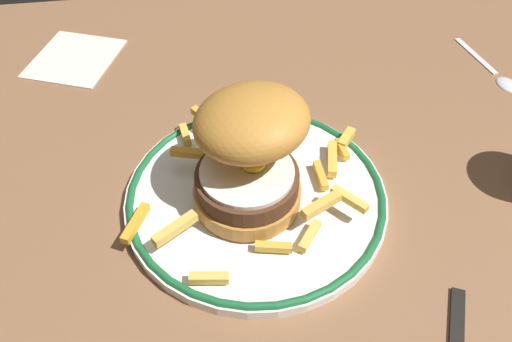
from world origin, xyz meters
TOP-DOWN VIEW (x-y plane):
  - ground_plane at (0.00, 0.00)cm, footprint 111.50×82.71cm
  - dinner_plate at (3.81, -4.42)cm, footprint 27.03×27.03cm
  - burger at (3.21, -4.29)cm, footprint 15.88×15.86cm
  - fries_pile at (4.12, -3.15)cm, footprint 25.85×22.18cm
  - spoon at (38.97, 11.94)cm, footprint 4.20×13.38cm
  - napkin at (-17.49, 24.55)cm, footprint 14.21×14.72cm

SIDE VIEW (x-z plane):
  - ground_plane at x=0.00cm, z-range -4.00..0.00cm
  - napkin at x=-17.49cm, z-range 0.00..0.40cm
  - spoon at x=38.97cm, z-range -0.09..0.81cm
  - dinner_plate at x=3.81cm, z-range 0.04..1.64cm
  - fries_pile at x=4.12cm, z-range 1.14..3.86cm
  - burger at x=3.21cm, z-range 1.49..13.61cm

